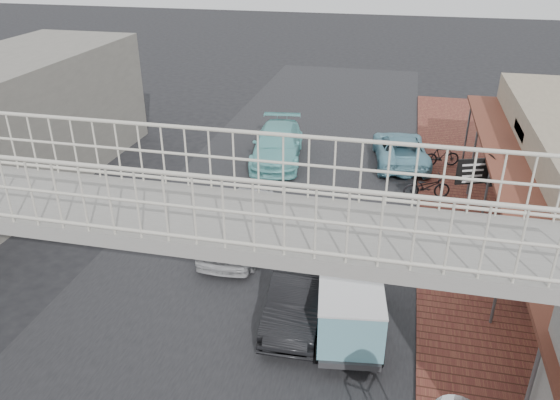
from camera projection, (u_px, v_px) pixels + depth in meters
The scene contains 13 objects.
ground at pixel (229, 312), 14.91m from camera, with size 120.00×120.00×0.00m, color black.
road_strip at pixel (229, 312), 14.91m from camera, with size 10.00×60.00×0.01m, color black.
sidewalk at pixel (468, 279), 16.21m from camera, with size 3.00×40.00×0.10m, color brown.
footbridge at pixel (155, 306), 10.01m from camera, with size 16.40×2.40×6.34m.
building_far_left at pixel (4, 127), 21.24m from camera, with size 5.00×14.00×5.00m, color gray.
white_hatchback at pixel (240, 224), 17.77m from camera, with size 1.81×4.50×1.53m, color silver.
dark_sedan at pixel (298, 294), 14.56m from camera, with size 1.40×4.01×1.32m, color black.
angkot_curb at pixel (400, 149), 24.16m from camera, with size 2.18×4.72×1.31m, color #6AA5B8.
angkot_far at pixel (277, 144), 24.44m from camera, with size 2.10×5.15×1.50m, color #73C8C8.
angkot_van at pixel (350, 297), 13.72m from camera, with size 2.02×3.69×1.72m.
motorcycle_near at pixel (427, 187), 20.83m from camera, with size 0.63×1.80×0.95m, color black.
motorcycle_far at pixel (442, 156), 23.67m from camera, with size 0.45×1.58×0.95m, color black.
arrow_sign at pixel (495, 171), 17.42m from camera, with size 1.77×1.19×2.92m.
Camera 1 is at (4.04, -11.38, 9.37)m, focal length 35.00 mm.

